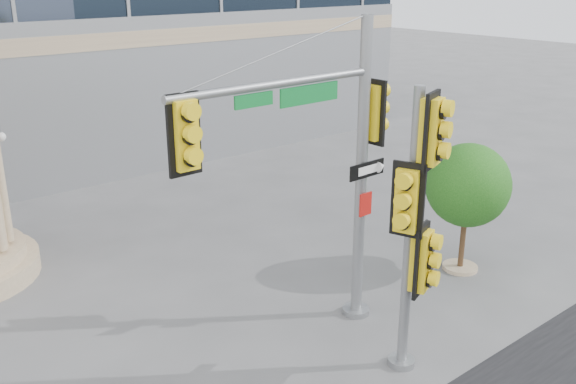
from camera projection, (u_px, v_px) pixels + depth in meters
ground at (362, 346)px, 13.74m from camera, size 120.00×120.00×0.00m
main_signal_pole at (321, 149)px, 12.90m from camera, size 5.27×0.64×6.78m
secondary_signal_pole at (417, 213)px, 11.87m from camera, size 1.07×0.77×5.72m
street_tree at (468, 188)px, 16.54m from camera, size 2.23×2.18×3.47m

